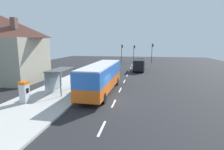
# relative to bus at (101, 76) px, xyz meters

# --- Properties ---
(ground_plane) EXTENTS (56.00, 92.00, 0.04)m
(ground_plane) POSITION_rel_bus_xyz_m (1.71, 11.41, -1.86)
(ground_plane) COLOR #262628
(sidewalk_platform) EXTENTS (6.20, 30.00, 0.18)m
(sidewalk_platform) POSITION_rel_bus_xyz_m (-4.69, -0.59, -1.75)
(sidewalk_platform) COLOR beige
(sidewalk_platform) RESTS_ON ground
(lane_stripe_seg_0) EXTENTS (0.16, 2.20, 0.01)m
(lane_stripe_seg_0) POSITION_rel_bus_xyz_m (1.96, -8.59, -1.84)
(lane_stripe_seg_0) COLOR silver
(lane_stripe_seg_0) RESTS_ON ground
(lane_stripe_seg_1) EXTENTS (0.16, 2.20, 0.01)m
(lane_stripe_seg_1) POSITION_rel_bus_xyz_m (1.96, -3.59, -1.84)
(lane_stripe_seg_1) COLOR silver
(lane_stripe_seg_1) RESTS_ON ground
(lane_stripe_seg_2) EXTENTS (0.16, 2.20, 0.01)m
(lane_stripe_seg_2) POSITION_rel_bus_xyz_m (1.96, 1.41, -1.84)
(lane_stripe_seg_2) COLOR silver
(lane_stripe_seg_2) RESTS_ON ground
(lane_stripe_seg_3) EXTENTS (0.16, 2.20, 0.01)m
(lane_stripe_seg_3) POSITION_rel_bus_xyz_m (1.96, 6.41, -1.84)
(lane_stripe_seg_3) COLOR silver
(lane_stripe_seg_3) RESTS_ON ground
(lane_stripe_seg_4) EXTENTS (0.16, 2.20, 0.01)m
(lane_stripe_seg_4) POSITION_rel_bus_xyz_m (1.96, 11.41, -1.84)
(lane_stripe_seg_4) COLOR silver
(lane_stripe_seg_4) RESTS_ON ground
(lane_stripe_seg_5) EXTENTS (0.16, 2.20, 0.01)m
(lane_stripe_seg_5) POSITION_rel_bus_xyz_m (1.96, 16.41, -1.84)
(lane_stripe_seg_5) COLOR silver
(lane_stripe_seg_5) RESTS_ON ground
(lane_stripe_seg_6) EXTENTS (0.16, 2.20, 0.01)m
(lane_stripe_seg_6) POSITION_rel_bus_xyz_m (1.96, 21.41, -1.84)
(lane_stripe_seg_6) COLOR silver
(lane_stripe_seg_6) RESTS_ON ground
(lane_stripe_seg_7) EXTENTS (0.16, 2.20, 0.01)m
(lane_stripe_seg_7) POSITION_rel_bus_xyz_m (1.96, 26.41, -1.84)
(lane_stripe_seg_7) COLOR silver
(lane_stripe_seg_7) RESTS_ON ground
(bus) EXTENTS (2.76, 11.06, 3.21)m
(bus) POSITION_rel_bus_xyz_m (0.00, 0.00, 0.00)
(bus) COLOR orange
(bus) RESTS_ON ground
(white_van) EXTENTS (2.23, 5.28, 2.30)m
(white_van) POSITION_rel_bus_xyz_m (3.91, 16.73, -0.50)
(white_van) COLOR black
(white_van) RESTS_ON ground
(sedan_near) EXTENTS (1.91, 4.44, 1.52)m
(sedan_near) POSITION_rel_bus_xyz_m (4.01, 31.02, -1.05)
(sedan_near) COLOR #B7B7BC
(sedan_near) RESTS_ON ground
(ticket_machine) EXTENTS (0.66, 0.76, 1.94)m
(ticket_machine) POSITION_rel_bus_xyz_m (-5.91, -5.15, -0.67)
(ticket_machine) COLOR silver
(ticket_machine) RESTS_ON sidewalk_platform
(recycling_bin_blue) EXTENTS (0.52, 0.52, 0.95)m
(recycling_bin_blue) POSITION_rel_bus_xyz_m (-2.49, -0.96, -1.19)
(recycling_bin_blue) COLOR blue
(recycling_bin_blue) RESTS_ON sidewalk_platform
(recycling_bin_green) EXTENTS (0.52, 0.52, 0.95)m
(recycling_bin_green) POSITION_rel_bus_xyz_m (-2.49, -0.26, -1.19)
(recycling_bin_green) COLOR green
(recycling_bin_green) RESTS_ON sidewalk_platform
(recycling_bin_yellow) EXTENTS (0.52, 0.52, 0.95)m
(recycling_bin_yellow) POSITION_rel_bus_xyz_m (-2.49, 0.44, -1.19)
(recycling_bin_yellow) COLOR yellow
(recycling_bin_yellow) RESTS_ON sidewalk_platform
(recycling_bin_orange) EXTENTS (0.52, 0.52, 0.95)m
(recycling_bin_orange) POSITION_rel_bus_xyz_m (-2.49, 1.14, -1.19)
(recycling_bin_orange) COLOR orange
(recycling_bin_orange) RESTS_ON sidewalk_platform
(traffic_light_near_side) EXTENTS (0.49, 0.28, 5.44)m
(traffic_light_near_side) POSITION_rel_bus_xyz_m (7.21, 32.49, 1.75)
(traffic_light_near_side) COLOR #2D2D2D
(traffic_light_near_side) RESTS_ON ground
(traffic_light_far_side) EXTENTS (0.49, 0.28, 5.15)m
(traffic_light_far_side) POSITION_rel_bus_xyz_m (-1.39, 33.29, 1.57)
(traffic_light_far_side) COLOR #2D2D2D
(traffic_light_far_side) RESTS_ON ground
(traffic_light_median) EXTENTS (0.49, 0.28, 4.99)m
(traffic_light_median) POSITION_rel_bus_xyz_m (2.11, 34.09, 1.48)
(traffic_light_median) COLOR #2D2D2D
(traffic_light_median) RESTS_ON ground
(house_behind_platform) EXTENTS (10.52, 7.96, 9.28)m
(house_behind_platform) POSITION_rel_bus_xyz_m (-15.07, 3.83, 2.90)
(house_behind_platform) COLOR #9E9984
(house_behind_platform) RESTS_ON ground
(bus_shelter) EXTENTS (1.80, 4.00, 2.50)m
(bus_shelter) POSITION_rel_bus_xyz_m (-4.70, -0.91, 0.25)
(bus_shelter) COLOR #4C4C51
(bus_shelter) RESTS_ON sidewalk_platform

